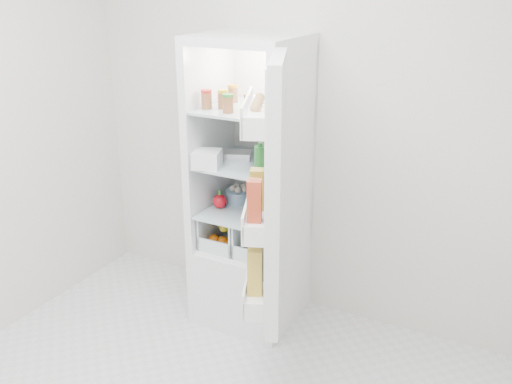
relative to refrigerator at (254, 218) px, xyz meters
The scene contains 19 objects.
room_walls 1.57m from the refrigerator, 80.89° to the right, with size 3.02×3.02×2.61m.
refrigerator is the anchor object (origin of this frame).
shelf_low 0.10m from the refrigerator, 90.00° to the right, with size 0.49×0.53×0.01m, color #AFC6CD.
shelf_mid 0.39m from the refrigerator, 90.00° to the right, with size 0.49×0.53×0.01m, color #AFC6CD.
shelf_top 0.72m from the refrigerator, 90.00° to the right, with size 0.49×0.53×0.01m, color #AFC6CD.
crisper_left 0.15m from the refrigerator, 152.98° to the right, with size 0.23×0.46×0.22m, color silver, non-canonical shape.
crisper_right 0.15m from the refrigerator, 27.02° to the right, with size 0.23×0.46×0.22m, color silver, non-canonical shape.
condiment_jars 0.78m from the refrigerator, 98.98° to the right, with size 0.46×0.32×0.08m.
squeeze_bottle 0.84m from the refrigerator, ahead, with size 0.06×0.06×0.20m, color silver.
tub_white 0.54m from the refrigerator, 123.44° to the right, with size 0.15×0.15×0.10m, color white.
tin_red 0.45m from the refrigerator, 34.73° to the right, with size 0.08×0.08×0.05m, color red.
foil_tray 0.43m from the refrigerator, 160.68° to the right, with size 0.17×0.13×0.04m, color silver.
tub_green 0.47m from the refrigerator, 12.60° to the left, with size 0.10×0.14×0.08m, color #3F8C58.
red_cabbage 0.23m from the refrigerator, 40.55° to the right, with size 0.18×0.18×0.18m, color #5A1E58.
bell_pepper 0.25m from the refrigerator, 145.27° to the right, with size 0.09×0.09×0.09m, color #BA0B17.
mushroom_bowl 0.17m from the refrigerator, 169.30° to the left, with size 0.17×0.17×0.08m, color #83A6C3.
citrus_pile 0.17m from the refrigerator, 146.25° to the right, with size 0.20×0.31×0.16m.
veg_pile 0.18m from the refrigerator, 26.82° to the right, with size 0.16×0.30×0.10m.
fridge_door 0.86m from the refrigerator, 55.72° to the right, with size 0.37×0.58×1.30m.
Camera 1 is at (1.36, -1.67, 2.11)m, focal length 40.00 mm.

